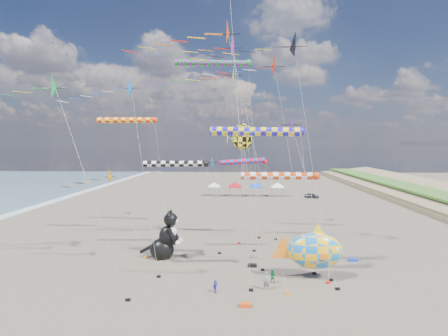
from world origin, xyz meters
The scene contains 28 objects.
ground centered at (0.00, 0.00, 0.00)m, with size 260.00×260.00×0.00m, color brown.
delta_kite_0 centered at (-0.93, 6.20, 20.52)m, with size 11.77×2.07×21.92m.
delta_kite_2 centered at (3.96, 18.66, 20.90)m, with size 12.36×2.75×22.52m.
delta_kite_3 centered at (4.62, 7.28, 13.82)m, with size 8.55×1.99×15.11m.
delta_kite_4 centered at (-14.35, 4.41, 16.44)m, with size 12.59×2.06×17.82m.
delta_kite_5 centered at (-10.54, 9.34, 17.09)m, with size 8.62×1.93×18.40m.
delta_kite_6 centered at (-3.20, 20.70, 9.78)m, with size 9.23×2.03×11.12m.
delta_kite_7 centered at (-15.01, 14.76, 8.45)m, with size 9.62×1.79×9.70m.
delta_kite_8 centered at (5.93, 16.84, 22.53)m, with size 13.79×3.10×24.29m.
delta_kite_9 centered at (-0.42, 25.24, 25.09)m, with size 14.93×3.23×26.93m.
delta_kite_10 centered at (-2.20, 17.64, 19.66)m, with size 12.22×2.19×21.12m.
windsock_0 centered at (0.73, 22.54, 10.07)m, with size 7.47×0.71×10.50m.
windsock_1 centered at (-3.09, 23.25, 22.60)m, with size 11.06×0.85×23.10m.
windsock_2 centered at (-13.78, 21.44, 15.27)m, with size 8.94×0.73×15.73m.
windsock_3 centered at (3.91, 9.24, 9.50)m, with size 8.39×0.72×9.91m.
windsock_4 centered at (1.97, 10.80, 13.51)m, with size 10.09×0.87×13.99m.
windsock_5 centered at (-6.77, 16.54, 10.12)m, with size 8.64×0.69×10.53m.
angelfish_kite centered at (0.15, 13.52, 13.02)m, with size 3.74×3.02×14.44m.
cat_inflatable centered at (-7.99, 14.72, 2.69)m, with size 3.99×2.00×5.39m, color black, non-canonical shape.
fish_inflatable centered at (6.94, 9.62, 2.66)m, with size 6.62×2.16×5.20m.
person_adult centered at (2.40, 7.02, 0.77)m, with size 0.56×0.37×1.54m, color slate.
child_green centered at (3.07, 8.46, 0.62)m, with size 0.60×0.47×1.23m, color #1C703A.
child_blue centered at (-1.93, 6.27, 0.54)m, with size 0.63×0.26×1.08m, color #362BBD.
kite_bag_0 centered at (0.57, 3.82, 0.15)m, with size 0.90×0.44×0.30m, color #D0400E.
kite_bag_1 centered at (12.12, 14.71, 0.15)m, with size 0.90×0.44×0.30m, color #1437CF.
kite_bag_2 centered at (1.38, 12.54, 0.15)m, with size 0.90×0.44×0.30m, color black.
tent_row centered at (1.50, 60.00, 3.15)m, with size 19.20×4.20×3.80m.
parked_car centered at (16.58, 58.00, 0.56)m, with size 1.33×3.31×1.13m, color #26262D.
Camera 1 is at (0.10, -21.99, 12.42)m, focal length 28.00 mm.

